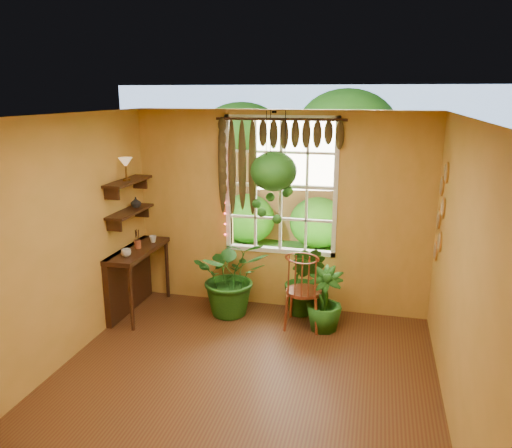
% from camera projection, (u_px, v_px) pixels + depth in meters
% --- Properties ---
extents(floor, '(4.50, 4.50, 0.00)m').
position_uv_depth(floor, '(235.00, 395.00, 4.95)').
color(floor, brown).
rests_on(floor, ground).
extents(ceiling, '(4.50, 4.50, 0.00)m').
position_uv_depth(ceiling, '(231.00, 118.00, 4.26)').
color(ceiling, white).
rests_on(ceiling, wall_back).
extents(wall_back, '(4.00, 0.00, 4.00)m').
position_uv_depth(wall_back, '(280.00, 212.00, 6.71)').
color(wall_back, gold).
rests_on(wall_back, floor).
extents(wall_left, '(0.00, 4.50, 4.50)m').
position_uv_depth(wall_left, '(44.00, 251.00, 5.06)').
color(wall_left, gold).
rests_on(wall_left, floor).
extents(wall_right, '(0.00, 4.50, 4.50)m').
position_uv_depth(wall_right, '(464.00, 286.00, 4.14)').
color(wall_right, gold).
rests_on(wall_right, floor).
extents(window, '(1.52, 0.10, 1.86)m').
position_uv_depth(window, '(281.00, 186.00, 6.65)').
color(window, white).
rests_on(window, wall_back).
extents(valance_vine, '(1.70, 0.12, 1.10)m').
position_uv_depth(valance_vine, '(273.00, 143.00, 6.41)').
color(valance_vine, '#311D0D').
rests_on(valance_vine, window).
extents(string_lights, '(0.03, 0.03, 1.54)m').
position_uv_depth(string_lights, '(224.00, 181.00, 6.73)').
color(string_lights, '#FF2633').
rests_on(string_lights, window).
extents(wall_plates, '(0.04, 0.32, 1.10)m').
position_uv_depth(wall_plates, '(440.00, 214.00, 5.77)').
color(wall_plates, '#F1E9C5').
rests_on(wall_plates, wall_right).
extents(counter_ledge, '(0.40, 1.20, 0.90)m').
position_uv_depth(counter_ledge, '(132.00, 272.00, 6.75)').
color(counter_ledge, '#311D0D').
rests_on(counter_ledge, floor).
extents(shelf_lower, '(0.25, 0.90, 0.04)m').
position_uv_depth(shelf_lower, '(130.00, 212.00, 6.52)').
color(shelf_lower, '#311D0D').
rests_on(shelf_lower, wall_left).
extents(shelf_upper, '(0.25, 0.90, 0.04)m').
position_uv_depth(shelf_upper, '(128.00, 181.00, 6.42)').
color(shelf_upper, '#311D0D').
rests_on(shelf_upper, wall_left).
extents(backyard, '(14.00, 10.00, 12.00)m').
position_uv_depth(backyard, '(331.00, 168.00, 11.02)').
color(backyard, '#1D5618').
rests_on(backyard, ground).
extents(windsor_chair, '(0.46, 0.49, 1.21)m').
position_uv_depth(windsor_chair, '(303.00, 301.00, 6.30)').
color(windsor_chair, brown).
rests_on(windsor_chair, floor).
extents(potted_plant_left, '(1.19, 1.10, 1.09)m').
position_uv_depth(potted_plant_left, '(232.00, 276.00, 6.64)').
color(potted_plant_left, '#134915').
rests_on(potted_plant_left, floor).
extents(potted_plant_mid, '(0.63, 0.55, 0.98)m').
position_uv_depth(potted_plant_mid, '(304.00, 280.00, 6.63)').
color(potted_plant_mid, '#134915').
rests_on(potted_plant_mid, floor).
extents(potted_plant_right, '(0.48, 0.48, 0.82)m').
position_uv_depth(potted_plant_right, '(324.00, 299.00, 6.22)').
color(potted_plant_right, '#134915').
rests_on(potted_plant_right, floor).
extents(hanging_basket, '(0.59, 0.59, 1.40)m').
position_uv_depth(hanging_basket, '(274.00, 177.00, 6.29)').
color(hanging_basket, black).
rests_on(hanging_basket, ceiling).
extents(cup_a, '(0.14, 0.14, 0.10)m').
position_uv_depth(cup_a, '(126.00, 253.00, 6.29)').
color(cup_a, silver).
rests_on(cup_a, counter_ledge).
extents(cup_b, '(0.11, 0.11, 0.09)m').
position_uv_depth(cup_b, '(153.00, 239.00, 6.89)').
color(cup_b, beige).
rests_on(cup_b, counter_ledge).
extents(brush_jar, '(0.09, 0.09, 0.33)m').
position_uv_depth(brush_jar, '(137.00, 239.00, 6.61)').
color(brush_jar, brown).
rests_on(brush_jar, counter_ledge).
extents(shelf_vase, '(0.18, 0.18, 0.14)m').
position_uv_depth(shelf_vase, '(136.00, 202.00, 6.66)').
color(shelf_vase, '#B2AD99').
rests_on(shelf_vase, shelf_lower).
extents(tiffany_lamp, '(0.18, 0.18, 0.30)m').
position_uv_depth(tiffany_lamp, '(126.00, 164.00, 6.30)').
color(tiffany_lamp, brown).
rests_on(tiffany_lamp, shelf_upper).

